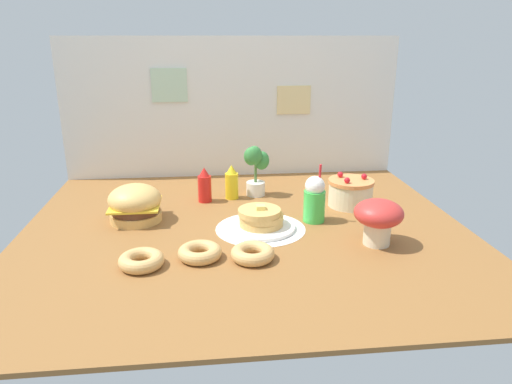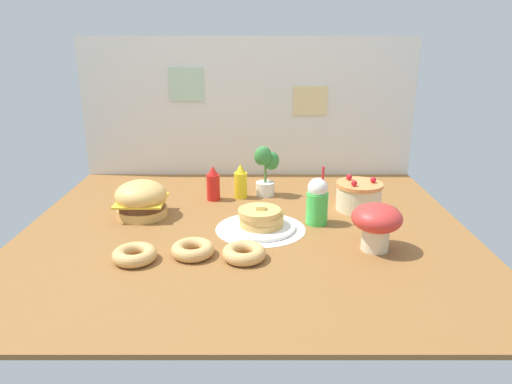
{
  "view_description": "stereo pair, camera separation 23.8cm",
  "coord_description": "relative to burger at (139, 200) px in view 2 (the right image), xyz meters",
  "views": [
    {
      "loc": [
        -0.19,
        -2.18,
        0.92
      ],
      "look_at": [
        0.06,
        0.08,
        0.17
      ],
      "focal_mm": 33.14,
      "sensor_mm": 36.0,
      "label": 1
    },
    {
      "loc": [
        0.05,
        -2.19,
        0.92
      ],
      "look_at": [
        0.06,
        0.08,
        0.17
      ],
      "focal_mm": 33.14,
      "sensor_mm": 36.0,
      "label": 2
    }
  ],
  "objects": [
    {
      "name": "ground_plane",
      "position": [
        0.56,
        -0.17,
        -0.1
      ],
      "size": [
        2.22,
        1.98,
        0.02
      ],
      "primitive_type": "cube",
      "color": "brown"
    },
    {
      "name": "back_wall",
      "position": [
        0.56,
        0.81,
        0.37
      ],
      "size": [
        2.22,
        0.04,
        0.92
      ],
      "color": "silver",
      "rests_on": "ground_plane"
    },
    {
      "name": "doily_mat",
      "position": [
        0.63,
        -0.18,
        -0.09
      ],
      "size": [
        0.45,
        0.45,
        0.0
      ],
      "primitive_type": "cylinder",
      "color": "white",
      "rests_on": "ground_plane"
    },
    {
      "name": "burger",
      "position": [
        0.0,
        0.0,
        0.0
      ],
      "size": [
        0.27,
        0.27,
        0.2
      ],
      "color": "#DBA859",
      "rests_on": "ground_plane"
    },
    {
      "name": "pancake_stack",
      "position": [
        0.63,
        -0.18,
        -0.05
      ],
      "size": [
        0.35,
        0.35,
        0.12
      ],
      "color": "white",
      "rests_on": "doily_mat"
    },
    {
      "name": "layer_cake",
      "position": [
        1.18,
        0.1,
        -0.01
      ],
      "size": [
        0.26,
        0.26,
        0.19
      ],
      "color": "beige",
      "rests_on": "ground_plane"
    },
    {
      "name": "ketchup_bottle",
      "position": [
        0.36,
        0.26,
        0.0
      ],
      "size": [
        0.08,
        0.08,
        0.2
      ],
      "color": "red",
      "rests_on": "ground_plane"
    },
    {
      "name": "mustard_bottle",
      "position": [
        0.52,
        0.3,
        0.0
      ],
      "size": [
        0.08,
        0.08,
        0.2
      ],
      "color": "yellow",
      "rests_on": "ground_plane"
    },
    {
      "name": "cream_soda_cup",
      "position": [
        0.92,
        -0.11,
        0.03
      ],
      "size": [
        0.11,
        0.11,
        0.31
      ],
      "color": "green",
      "rests_on": "ground_plane"
    },
    {
      "name": "donut_pink_glaze",
      "position": [
        0.09,
        -0.53,
        -0.06
      ],
      "size": [
        0.19,
        0.19,
        0.06
      ],
      "color": "tan",
      "rests_on": "ground_plane"
    },
    {
      "name": "donut_chocolate",
      "position": [
        0.33,
        -0.48,
        -0.06
      ],
      "size": [
        0.19,
        0.19,
        0.06
      ],
      "color": "tan",
      "rests_on": "ground_plane"
    },
    {
      "name": "donut_vanilla",
      "position": [
        0.56,
        -0.52,
        -0.06
      ],
      "size": [
        0.19,
        0.19,
        0.06
      ],
      "color": "tan",
      "rests_on": "ground_plane"
    },
    {
      "name": "potted_plant",
      "position": [
        0.67,
        0.35,
        0.07
      ],
      "size": [
        0.15,
        0.12,
        0.31
      ],
      "color": "white",
      "rests_on": "ground_plane"
    },
    {
      "name": "mushroom_stool",
      "position": [
        1.14,
        -0.42,
        0.04
      ],
      "size": [
        0.22,
        0.22,
        0.21
      ],
      "color": "beige",
      "rests_on": "ground_plane"
    }
  ]
}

